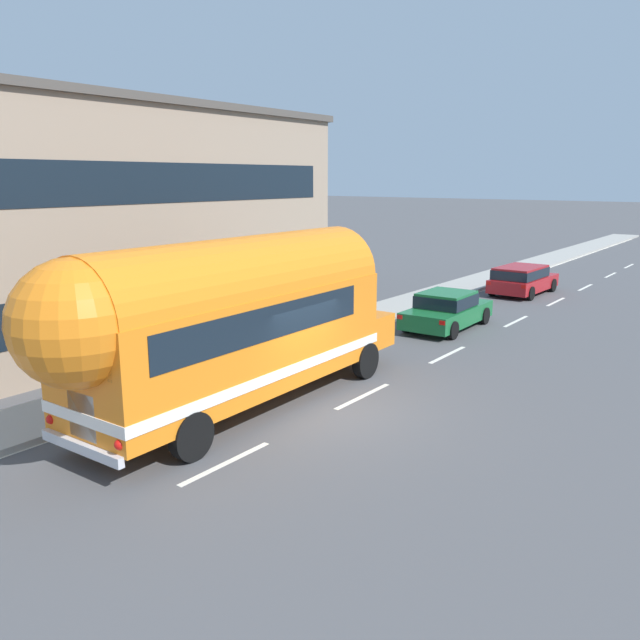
{
  "coord_description": "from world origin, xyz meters",
  "views": [
    {
      "loc": [
        8.42,
        -11.6,
        5.45
      ],
      "look_at": [
        -1.85,
        2.13,
        1.63
      ],
      "focal_mm": 35.96,
      "sensor_mm": 36.0,
      "label": 1
    }
  ],
  "objects": [
    {
      "name": "ground_plane",
      "position": [
        0.0,
        0.0,
        0.0
      ],
      "size": [
        300.0,
        300.0,
        0.0
      ],
      "primitive_type": "plane",
      "color": "#4C4C4F"
    },
    {
      "name": "lane_markings",
      "position": [
        -2.66,
        12.71,
        0.0
      ],
      "size": [
        3.91,
        80.0,
        0.01
      ],
      "color": "silver",
      "rests_on": "ground"
    },
    {
      "name": "sidewalk_slab",
      "position": [
        -4.91,
        10.0,
        0.07
      ],
      "size": [
        2.26,
        90.0,
        0.15
      ],
      "primitive_type": "cube",
      "color": "#9E9B93",
      "rests_on": "ground"
    },
    {
      "name": "roadside_building",
      "position": [
        -12.05,
        1.01,
        3.92
      ],
      "size": [
        10.02,
        17.89,
        7.84
      ],
      "color": "gray",
      "rests_on": "ground"
    },
    {
      "name": "painted_bus",
      "position": [
        -1.87,
        -1.41,
        2.3
      ],
      "size": [
        2.77,
        11.08,
        4.12
      ],
      "color": "orange",
      "rests_on": "ground"
    },
    {
      "name": "car_lead",
      "position": [
        -1.67,
        9.67,
        0.73
      ],
      "size": [
        2.05,
        4.38,
        1.37
      ],
      "color": "#196633",
      "rests_on": "ground"
    },
    {
      "name": "car_second",
      "position": [
        -1.92,
        18.26,
        0.78
      ],
      "size": [
        2.12,
        4.39,
        1.37
      ],
      "color": "#A5191E",
      "rests_on": "ground"
    }
  ]
}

